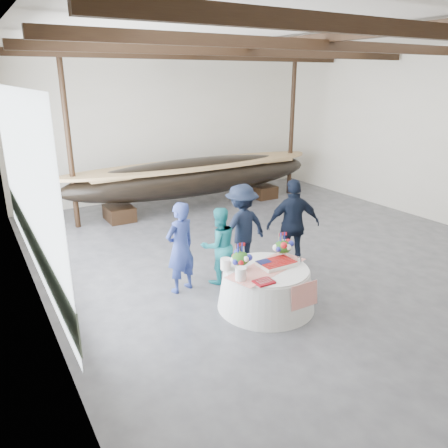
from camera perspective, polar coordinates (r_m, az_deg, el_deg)
floor at (r=9.84m, az=7.69°, el=-3.81°), size 10.00×12.00×0.01m
wall_back at (r=14.35m, az=-7.15°, el=12.60°), size 10.00×0.02×4.50m
wall_left at (r=7.27m, az=-24.39°, el=5.21°), size 0.02×12.00×4.50m
wall_right at (r=12.93m, az=26.18°, el=10.22°), size 0.02×12.00×4.50m
ceiling at (r=9.13m, az=9.00°, el=23.27°), size 10.00×12.00×0.01m
pavilion_structure at (r=9.69m, az=5.92°, el=20.17°), size 9.80×11.76×4.50m
open_bay at (r=8.34m, az=-24.53°, el=3.73°), size 0.03×7.00×3.20m
longboat_display at (r=12.93m, az=-3.65°, el=6.21°), size 7.93×1.59×1.49m
banquet_table at (r=7.49m, az=5.52°, el=-8.24°), size 1.65×1.65×0.71m
tabletop_items at (r=7.37m, az=4.98°, el=-4.37°), size 1.62×1.02×0.40m
guest_woman_blue at (r=7.84m, az=-5.72°, el=-3.07°), size 0.70×0.55×1.69m
guest_woman_teal at (r=8.18m, az=-0.68°, el=-2.83°), size 0.75×0.61×1.48m
guest_man_left at (r=8.70m, az=2.31°, el=-0.48°), size 1.18×0.72×1.77m
guest_man_right at (r=8.82m, az=9.02°, el=-0.12°), size 1.18×0.81×1.86m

